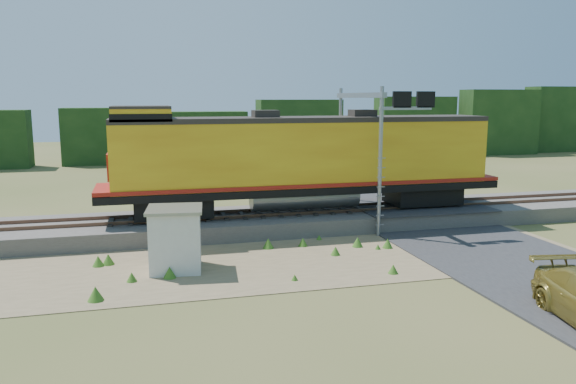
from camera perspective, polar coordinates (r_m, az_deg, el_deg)
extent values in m
plane|color=#475123|center=(23.53, 4.44, -6.84)|extent=(140.00, 140.00, 0.00)
cube|color=slate|center=(28.99, 0.58, -2.86)|extent=(70.00, 5.00, 0.80)
cube|color=brown|center=(28.21, 0.96, -2.21)|extent=(70.00, 0.10, 0.16)
cube|color=brown|center=(29.57, 0.22, -1.66)|extent=(70.00, 0.10, 0.16)
cube|color=#8C7754|center=(23.44, -0.63, -6.84)|extent=(26.00, 8.00, 0.03)
cube|color=#38383A|center=(31.44, 12.99, -1.32)|extent=(7.00, 5.20, 0.06)
cube|color=#38383A|center=(46.13, 3.76, 1.32)|extent=(7.00, 24.00, 0.08)
cube|color=#163312|center=(59.88, -7.51, 6.24)|extent=(36.00, 3.00, 6.50)
cube|color=#163312|center=(76.04, 24.13, 5.99)|extent=(50.00, 3.00, 6.00)
cube|color=black|center=(27.85, -11.58, -1.42)|extent=(3.70, 2.36, 0.92)
cube|color=black|center=(31.46, 13.47, -0.24)|extent=(3.70, 2.36, 0.92)
cube|color=black|center=(28.84, 1.72, 0.45)|extent=(20.54, 3.08, 0.37)
cylinder|color=gray|center=(28.92, 1.72, -0.51)|extent=(5.65, 1.23, 1.23)
cube|color=gold|center=(28.61, 1.74, 3.96)|extent=(19.00, 2.98, 3.18)
cube|color=maroon|center=(28.79, 1.73, 1.05)|extent=(20.54, 3.13, 0.18)
cube|color=#28231E|center=(28.49, 1.76, 7.40)|extent=(19.00, 3.03, 0.25)
cube|color=gold|center=(27.33, -14.71, 7.50)|extent=(2.67, 2.98, 0.72)
cube|color=#28231E|center=(27.32, -14.75, 8.33)|extent=(2.67, 3.03, 0.12)
cube|color=black|center=(27.34, -14.71, 7.39)|extent=(2.72, 3.03, 0.36)
cube|color=maroon|center=(27.54, -17.71, 2.54)|extent=(0.10, 2.05, 1.23)
cube|color=#28231E|center=(27.98, -2.31, 7.84)|extent=(1.23, 1.03, 0.46)
cube|color=#28231E|center=(29.50, 7.57, 7.85)|extent=(1.23, 1.03, 0.46)
cube|color=silver|center=(22.17, -11.36, -4.85)|extent=(2.10, 2.10, 2.37)
cube|color=gray|center=(21.90, -11.46, -1.72)|extent=(2.31, 2.31, 0.11)
cylinder|color=gray|center=(27.02, 9.34, 2.95)|extent=(0.18, 0.18, 7.16)
cylinder|color=gray|center=(32.18, 5.30, 4.08)|extent=(0.18, 0.18, 7.16)
cube|color=gray|center=(29.42, 7.27, 9.72)|extent=(0.26, 6.20, 0.26)
cube|color=gray|center=(27.37, 11.86, 8.33)|extent=(2.66, 0.15, 0.15)
cube|color=black|center=(27.28, 11.50, 9.20)|extent=(0.92, 0.15, 0.77)
cube|color=black|center=(27.84, 13.80, 9.12)|extent=(0.92, 0.15, 0.77)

